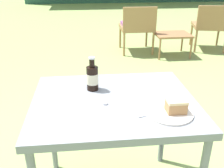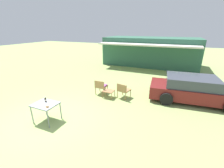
# 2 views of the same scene
# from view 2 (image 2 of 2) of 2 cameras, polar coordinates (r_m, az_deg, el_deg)

# --- Properties ---
(ground_plane) EXTENTS (60.00, 60.00, 0.00)m
(ground_plane) POSITION_cam_2_polar(r_m,az_deg,el_deg) (6.66, -23.19, -12.63)
(ground_plane) COLOR #8CA35B
(cabin_building) EXTENTS (8.68, 4.89, 2.63)m
(cabin_building) POSITION_cam_2_polar(r_m,az_deg,el_deg) (15.51, 14.39, 11.99)
(cabin_building) COLOR #2D5B47
(cabin_building) RESTS_ON ground_plane
(parked_car) EXTENTS (4.39, 2.29, 1.25)m
(parked_car) POSITION_cam_2_polar(r_m,az_deg,el_deg) (8.47, 28.63, -1.77)
(parked_car) COLOR maroon
(parked_car) RESTS_ON ground_plane
(wicker_chair_cushioned) EXTENTS (0.56, 0.56, 0.81)m
(wicker_chair_cushioned) POSITION_cam_2_polar(r_m,az_deg,el_deg) (8.26, -4.21, -0.67)
(wicker_chair_cushioned) COLOR #9E7547
(wicker_chair_cushioned) RESTS_ON ground_plane
(wicker_chair_plain) EXTENTS (0.66, 0.66, 0.81)m
(wicker_chair_plain) POSITION_cam_2_polar(r_m,az_deg,el_deg) (7.76, 4.34, -2.11)
(wicker_chair_plain) COLOR #9E7547
(wicker_chair_plain) RESTS_ON ground_plane
(garden_side_table) EXTENTS (0.57, 0.47, 0.38)m
(garden_side_table) POSITION_cam_2_polar(r_m,az_deg,el_deg) (7.88, -1.38, -2.80)
(garden_side_table) COLOR #996B42
(garden_side_table) RESTS_ON ground_plane
(patio_table) EXTENTS (0.90, 0.74, 0.75)m
(patio_table) POSITION_cam_2_polar(r_m,az_deg,el_deg) (6.33, -24.04, -7.50)
(patio_table) COLOR gray
(patio_table) RESTS_ON ground_plane
(cake_on_plate) EXTENTS (0.23, 0.23, 0.08)m
(cake_on_plate) POSITION_cam_2_polar(r_m,az_deg,el_deg) (6.00, -23.57, -7.95)
(cake_on_plate) COLOR silver
(cake_on_plate) RESTS_ON patio_table
(cola_bottle_near) EXTENTS (0.07, 0.07, 0.20)m
(cola_bottle_near) POSITION_cam_2_polar(r_m,az_deg,el_deg) (6.43, -24.00, -5.56)
(cola_bottle_near) COLOR black
(cola_bottle_near) RESTS_ON patio_table
(fork) EXTENTS (0.18, 0.07, 0.01)m
(fork) POSITION_cam_2_polar(r_m,az_deg,el_deg) (6.07, -24.09, -7.90)
(fork) COLOR silver
(fork) RESTS_ON patio_table
(loose_bottle_cap) EXTENTS (0.03, 0.03, 0.01)m
(loose_bottle_cap) POSITION_cam_2_polar(r_m,az_deg,el_deg) (6.31, -24.78, -6.92)
(loose_bottle_cap) COLOR silver
(loose_bottle_cap) RESTS_ON patio_table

